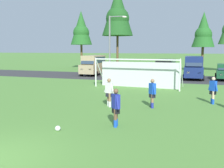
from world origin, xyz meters
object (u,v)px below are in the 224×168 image
at_px(parked_car_slot_left, 118,69).
at_px(parked_car_slot_center_right, 194,67).
at_px(soccer_goal, 138,73).
at_px(player_striker_near, 213,90).
at_px(parked_car_slot_far_left, 93,65).
at_px(parked_car_slot_center, 165,68).
at_px(parked_car_slot_center_left, 146,70).
at_px(player_midfield_center, 109,93).
at_px(player_winger_left, 116,108).
at_px(street_lamp, 111,47).
at_px(player_winger_right, 152,93).
at_px(soccer_ball, 58,128).

distance_m(parked_car_slot_left, parked_car_slot_center_right, 9.01).
bearing_deg(soccer_goal, player_striker_near, -41.48).
height_order(soccer_goal, parked_car_slot_far_left, soccer_goal).
bearing_deg(parked_car_slot_center, parked_car_slot_center_right, 2.18).
bearing_deg(parked_car_slot_center_left, player_midfield_center, -84.71).
bearing_deg(player_winger_left, parked_car_slot_left, 107.94).
bearing_deg(parked_car_slot_center, street_lamp, -139.15).
bearing_deg(parked_car_slot_far_left, player_winger_right, -57.06).
bearing_deg(parked_car_slot_center, player_midfield_center, -92.86).
height_order(parked_car_slot_center_left, parked_car_slot_center, parked_car_slot_center).
distance_m(player_winger_left, street_lamp, 17.19).
bearing_deg(player_winger_left, parked_car_slot_far_left, 115.72).
xyz_separation_m(player_striker_near, parked_car_slot_center, (-4.83, 13.79, 0.29)).
xyz_separation_m(player_winger_left, parked_car_slot_left, (-6.72, 20.75, 0.05)).
relative_size(player_winger_right, parked_car_slot_center_right, 0.34).
relative_size(player_midfield_center, parked_car_slot_center_right, 0.34).
bearing_deg(parked_car_slot_left, player_winger_right, -65.72).
bearing_deg(parked_car_slot_center_left, street_lamp, -117.78).
height_order(soccer_goal, street_lamp, street_lamp).
relative_size(soccer_ball, parked_car_slot_center_right, 0.04).
height_order(player_striker_near, parked_car_slot_left, parked_car_slot_left).
relative_size(player_winger_right, parked_car_slot_far_left, 0.34).
relative_size(parked_car_slot_far_left, parked_car_slot_center_right, 0.99).
xyz_separation_m(player_striker_near, parked_car_slot_left, (-10.73, 14.24, 0.05)).
height_order(player_striker_near, parked_car_slot_center, parked_car_slot_center).
bearing_deg(player_winger_left, soccer_goal, 99.39).
bearing_deg(soccer_ball, parked_car_slot_center_left, 93.17).
bearing_deg(parked_car_slot_center_left, parked_car_slot_center_right, -5.05).
distance_m(soccer_ball, parked_car_slot_center, 21.75).
bearing_deg(player_winger_right, parked_car_slot_center_left, 103.45).
xyz_separation_m(soccer_goal, parked_car_slot_center_right, (4.22, 8.64, 0.05)).
xyz_separation_m(parked_car_slot_center_right, street_lamp, (-8.13, -4.48, 2.15)).
distance_m(parked_car_slot_left, street_lamp, 5.55).
bearing_deg(player_midfield_center, parked_car_slot_center_right, 76.82).
bearing_deg(soccer_ball, parked_car_slot_center, 86.85).
relative_size(player_midfield_center, parked_car_slot_left, 0.38).
height_order(soccer_ball, player_striker_near, player_striker_near).
height_order(parked_car_slot_far_left, parked_car_slot_left, parked_car_slot_far_left).
distance_m(player_midfield_center, player_winger_right, 2.46).
relative_size(player_winger_left, parked_car_slot_far_left, 0.34).
bearing_deg(street_lamp, player_winger_left, -69.82).
bearing_deg(street_lamp, parked_car_slot_center_right, 28.84).
bearing_deg(soccer_goal, parked_car_slot_far_left, 131.77).
relative_size(player_striker_near, parked_car_slot_left, 0.38).
relative_size(soccer_goal, player_striker_near, 4.58).
bearing_deg(player_striker_near, parked_car_slot_center_left, 116.74).
height_order(parked_car_slot_center, parked_car_slot_center_right, parked_car_slot_center_right).
relative_size(player_striker_near, parked_car_slot_center, 0.35).
xyz_separation_m(player_midfield_center, parked_car_slot_center, (0.83, 16.63, 0.29)).
bearing_deg(soccer_goal, parked_car_slot_center_right, 63.94).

